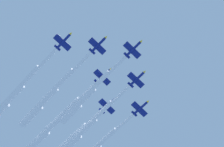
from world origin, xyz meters
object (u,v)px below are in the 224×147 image
object	(u,v)px
jet_port_inner	(86,128)
jet_starboard_inner	(47,98)
jet_starboard_outer	(65,145)
jet_port_outer	(13,96)
jet_lead	(85,97)
jet_port_mid	(54,124)

from	to	relation	value
jet_port_inner	jet_starboard_inner	bearing A→B (deg)	116.55
jet_port_inner	jet_starboard_outer	bearing A→B (deg)	30.31
jet_port_outer	jet_starboard_outer	xyz separation A→B (m)	(19.42, -28.14, 0.32)
jet_lead	jet_port_outer	size ratio (longest dim) A/B	0.89
jet_lead	jet_starboard_inner	world-z (taller)	jet_starboard_inner
jet_port_inner	jet_starboard_inner	distance (m)	23.02
jet_starboard_inner	jet_port_outer	world-z (taller)	jet_port_outer
jet_lead	jet_starboard_outer	distance (m)	28.96
jet_port_inner	jet_port_mid	world-z (taller)	jet_port_inner
jet_starboard_outer	jet_starboard_inner	bearing A→B (deg)	149.46
jet_starboard_inner	jet_port_inner	bearing A→B (deg)	-63.45
jet_starboard_inner	jet_starboard_outer	size ratio (longest dim) A/B	1.15
jet_port_inner	jet_starboard_outer	xyz separation A→B (m)	(12.36, 7.23, 0.61)
jet_port_inner	jet_port_outer	size ratio (longest dim) A/B	0.97
jet_port_mid	jet_port_outer	world-z (taller)	jet_port_outer
jet_port_outer	jet_port_mid	bearing A→B (deg)	-65.97
jet_lead	jet_starboard_outer	bearing A→B (deg)	5.89
jet_port_inner	jet_starboard_outer	world-z (taller)	jet_starboard_outer
jet_lead	jet_port_mid	distance (m)	21.32
jet_starboard_inner	jet_port_outer	bearing A→B (deg)	77.68
jet_port_inner	jet_port_outer	xyz separation A→B (m)	(-7.06, 35.37, 0.28)
jet_port_outer	jet_starboard_outer	distance (m)	34.19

